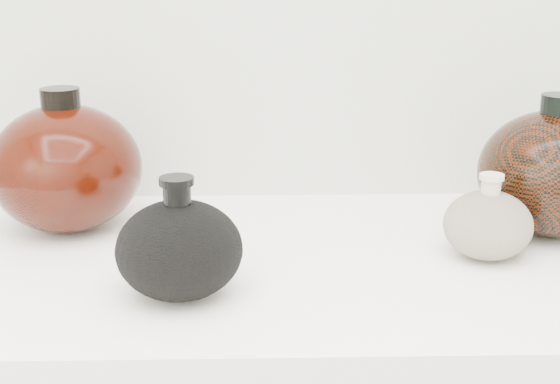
{
  "coord_description": "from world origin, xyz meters",
  "views": [
    {
      "loc": [
        -0.02,
        0.06,
        1.26
      ],
      "look_at": [
        0.0,
        0.92,
        0.99
      ],
      "focal_mm": 50.0,
      "sensor_mm": 36.0,
      "label": 1
    }
  ],
  "objects_px": {
    "black_gourd_vase": "(179,249)",
    "left_round_pot": "(66,168)",
    "cream_gourd_vase": "(488,224)",
    "right_round_pot": "(553,173)"
  },
  "relations": [
    {
      "from": "cream_gourd_vase",
      "to": "left_round_pot",
      "type": "relative_size",
      "value": 0.5
    },
    {
      "from": "black_gourd_vase",
      "to": "right_round_pot",
      "type": "height_order",
      "value": "right_round_pot"
    },
    {
      "from": "black_gourd_vase",
      "to": "cream_gourd_vase",
      "type": "relative_size",
      "value": 1.23
    },
    {
      "from": "left_round_pot",
      "to": "black_gourd_vase",
      "type": "bearing_deg",
      "value": -51.98
    },
    {
      "from": "black_gourd_vase",
      "to": "left_round_pot",
      "type": "distance_m",
      "value": 0.28
    },
    {
      "from": "left_round_pot",
      "to": "right_round_pot",
      "type": "xyz_separation_m",
      "value": [
        0.64,
        -0.03,
        -0.0
      ]
    },
    {
      "from": "cream_gourd_vase",
      "to": "left_round_pot",
      "type": "bearing_deg",
      "value": 167.73
    },
    {
      "from": "cream_gourd_vase",
      "to": "left_round_pot",
      "type": "distance_m",
      "value": 0.55
    },
    {
      "from": "black_gourd_vase",
      "to": "cream_gourd_vase",
      "type": "bearing_deg",
      "value": 15.57
    },
    {
      "from": "left_round_pot",
      "to": "right_round_pot",
      "type": "relative_size",
      "value": 1.33
    }
  ]
}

